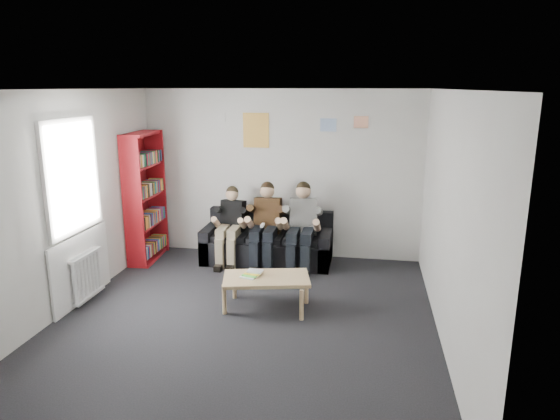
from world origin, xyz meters
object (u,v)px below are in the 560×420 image
(person_left, at_px, (230,226))
(person_right, at_px, (301,227))
(bookshelf, at_px, (146,197))
(person_middle, at_px, (265,226))
(coffee_table, at_px, (266,281))
(sofa, at_px, (268,244))

(person_left, relative_size, person_right, 0.92)
(bookshelf, height_order, person_middle, bookshelf)
(bookshelf, xyz_separation_m, person_right, (2.49, 0.03, -0.38))
(coffee_table, bearing_deg, person_left, 119.92)
(sofa, bearing_deg, person_left, -161.55)
(coffee_table, height_order, person_right, person_right)
(sofa, relative_size, coffee_table, 1.90)
(sofa, bearing_deg, coffee_table, -79.22)
(person_left, height_order, person_middle, person_middle)
(person_left, bearing_deg, coffee_table, -51.88)
(bookshelf, distance_m, person_right, 2.52)
(coffee_table, distance_m, person_right, 1.59)
(person_middle, relative_size, person_right, 0.98)
(bookshelf, relative_size, person_right, 1.55)
(bookshelf, height_order, person_left, bookshelf)
(bookshelf, xyz_separation_m, person_left, (1.36, 0.04, -0.42))
(sofa, relative_size, bookshelf, 0.99)
(sofa, relative_size, person_right, 1.53)
(bookshelf, xyz_separation_m, person_middle, (1.93, 0.03, -0.39))
(person_left, bearing_deg, person_middle, 7.67)
(coffee_table, relative_size, person_middle, 0.82)
(person_middle, bearing_deg, person_right, -0.23)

